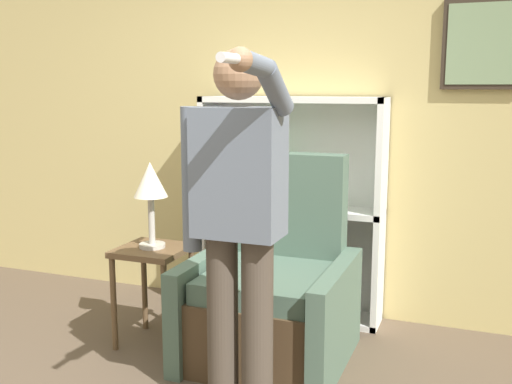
{
  "coord_description": "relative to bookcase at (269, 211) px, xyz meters",
  "views": [
    {
      "loc": [
        1.36,
        -2.03,
        1.59
      ],
      "look_at": [
        0.28,
        0.78,
        1.07
      ],
      "focal_mm": 42.0,
      "sensor_mm": 36.0,
      "label": 1
    }
  ],
  "objects": [
    {
      "name": "wall_back",
      "position": [
        0.05,
        0.16,
        0.67
      ],
      "size": [
        8.0,
        0.11,
        2.8
      ],
      "color": "tan",
      "rests_on": "ground_plane"
    },
    {
      "name": "person_standing",
      "position": [
        0.36,
        -1.43,
        0.28
      ],
      "size": [
        0.54,
        0.78,
        1.77
      ],
      "color": "#473D33",
      "rests_on": "ground_plane"
    },
    {
      "name": "armchair",
      "position": [
        0.27,
        -0.67,
        -0.37
      ],
      "size": [
        0.91,
        0.92,
        1.19
      ],
      "color": "#4C3823",
      "rests_on": "ground_plane"
    },
    {
      "name": "side_table",
      "position": [
        -0.48,
        -0.79,
        -0.23
      ],
      "size": [
        0.41,
        0.41,
        0.62
      ],
      "color": "brown",
      "rests_on": "ground_plane"
    },
    {
      "name": "bookcase",
      "position": [
        0.0,
        0.0,
        0.0
      ],
      "size": [
        1.28,
        0.28,
        1.53
      ],
      "color": "white",
      "rests_on": "ground_plane"
    },
    {
      "name": "table_lamp",
      "position": [
        -0.48,
        -0.79,
        0.27
      ],
      "size": [
        0.21,
        0.21,
        0.53
      ],
      "color": "#B7B2A8",
      "rests_on": "side_table"
    }
  ]
}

